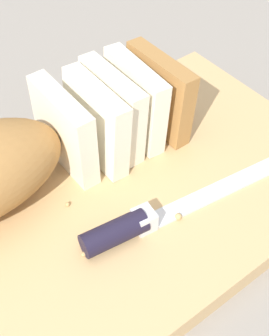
{
  "coord_description": "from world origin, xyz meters",
  "views": [
    {
      "loc": [
        -0.21,
        -0.27,
        0.43
      ],
      "look_at": [
        0.0,
        0.0,
        0.06
      ],
      "focal_mm": 53.04,
      "sensor_mm": 36.0,
      "label": 1
    }
  ],
  "objects": [
    {
      "name": "crumb_near_knife",
      "position": [
        -0.07,
        0.02,
        0.03
      ],
      "size": [
        0.0,
        0.0,
        0.0
      ],
      "primitive_type": "sphere",
      "color": "tan",
      "rests_on": "cutting_board"
    },
    {
      "name": "crumb_near_loaf",
      "position": [
        0.01,
        -0.06,
        0.03
      ],
      "size": [
        0.01,
        0.01,
        0.01
      ],
      "primitive_type": "sphere",
      "color": "tan",
      "rests_on": "cutting_board"
    },
    {
      "name": "cutting_board",
      "position": [
        0.0,
        0.0,
        0.01
      ],
      "size": [
        0.45,
        0.3,
        0.03
      ],
      "primitive_type": "cube",
      "rotation": [
        0.0,
        0.0,
        -0.01
      ],
      "color": "tan",
      "rests_on": "ground_plane"
    },
    {
      "name": "bread_loaf",
      "position": [
        -0.09,
        0.08,
        0.07
      ],
      "size": [
        0.34,
        0.12,
        0.09
      ],
      "rotation": [
        0.0,
        0.0,
        -0.04
      ],
      "color": "#A8753D",
      "rests_on": "cutting_board"
    },
    {
      "name": "ground_plane",
      "position": [
        0.0,
        0.0,
        0.0
      ],
      "size": [
        3.0,
        3.0,
        0.0
      ],
      "primitive_type": "plane",
      "color": "gray"
    },
    {
      "name": "crumb_stray_left",
      "position": [
        -0.09,
        -0.04,
        0.03
      ],
      "size": [
        0.01,
        0.01,
        0.01
      ],
      "primitive_type": "sphere",
      "color": "tan",
      "rests_on": "cutting_board"
    },
    {
      "name": "bread_knife",
      "position": [
        -0.03,
        -0.05,
        0.04
      ],
      "size": [
        0.28,
        0.06,
        0.02
      ],
      "rotation": [
        0.0,
        0.0,
        -0.14
      ],
      "color": "silver",
      "rests_on": "cutting_board"
    }
  ]
}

